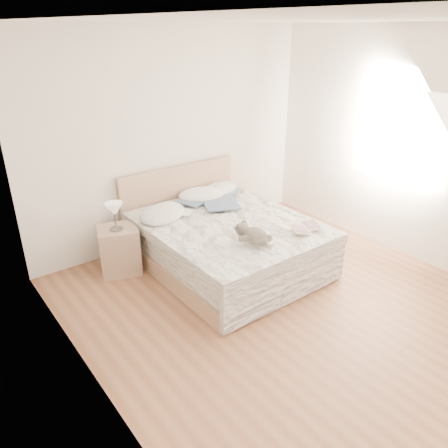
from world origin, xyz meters
The scene contains 16 objects.
floor centered at (0.00, 0.00, 0.00)m, with size 4.00×4.50×0.00m, color brown.
ceiling centered at (0.00, 0.00, 2.70)m, with size 4.00×4.50×0.00m, color white.
wall_back centered at (0.00, 2.25, 1.35)m, with size 4.00×0.02×2.70m, color white.
wall_left centered at (-2.00, 0.00, 1.35)m, with size 0.02×4.50×2.70m, color white.
wall_right centered at (2.00, 0.00, 1.35)m, with size 0.02×4.50×2.70m, color white.
window centered at (1.99, 0.30, 1.45)m, with size 0.02×1.30×1.10m, color white.
bed centered at (0.00, 1.19, 0.31)m, with size 1.72×2.14×1.00m.
nightstand centered at (-1.07, 1.80, 0.28)m, with size 0.45×0.40×0.56m, color #A1826A.
table_lamp centered at (-1.09, 1.77, 0.79)m, with size 0.24×0.24×0.32m.
pillow_left centered at (-0.53, 1.69, 0.64)m, with size 0.64×0.45×0.19m, color white.
pillow_middle centered at (0.18, 1.92, 0.64)m, with size 0.61×0.42×0.18m, color white.
pillow_right centered at (0.52, 1.96, 0.64)m, with size 0.53×0.37×0.16m, color white.
blouse centered at (0.25, 1.62, 0.63)m, with size 0.66×0.70×0.03m, color #3E536F, non-canonical shape.
photo_book centered at (-0.43, 1.61, 0.63)m, with size 0.36×0.24×0.03m, color white.
childrens_book centered at (0.53, 0.41, 0.63)m, with size 0.37×0.25×0.02m, color #FFEFCE.
teddy_bear centered at (-0.15, 0.48, 0.65)m, with size 0.24×0.34×0.18m, color #665D50, non-canonical shape.
Camera 1 is at (-2.82, -2.51, 2.66)m, focal length 35.00 mm.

